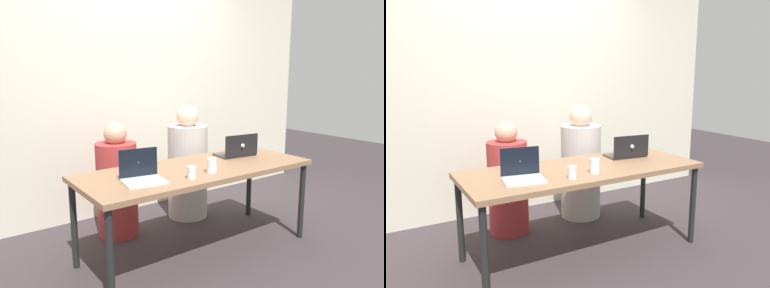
{
  "view_description": "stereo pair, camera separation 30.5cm",
  "coord_description": "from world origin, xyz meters",
  "views": [
    {
      "loc": [
        -1.76,
        -2.36,
        1.5
      ],
      "look_at": [
        0.0,
        0.08,
        0.91
      ],
      "focal_mm": 35.0,
      "sensor_mm": 36.0,
      "label": 1
    },
    {
      "loc": [
        -1.51,
        -2.53,
        1.5
      ],
      "look_at": [
        0.0,
        0.08,
        0.91
      ],
      "focal_mm": 35.0,
      "sensor_mm": 36.0,
      "label": 2
    }
  ],
  "objects": [
    {
      "name": "ground_plane",
      "position": [
        0.0,
        0.0,
        0.0
      ],
      "size": [
        12.0,
        12.0,
        0.0
      ],
      "primitive_type": "plane",
      "color": "#362E32"
    },
    {
      "name": "desk",
      "position": [
        0.0,
        0.0,
        0.68
      ],
      "size": [
        1.95,
        0.77,
        0.73
      ],
      "color": "#846144",
      "rests_on": "ground"
    },
    {
      "name": "water_glass_left",
      "position": [
        -0.23,
        -0.24,
        0.77
      ],
      "size": [
        0.07,
        0.07,
        0.09
      ],
      "color": "silver",
      "rests_on": "desk"
    },
    {
      "name": "back_wall",
      "position": [
        0.0,
        1.27,
        1.3
      ],
      "size": [
        5.07,
        0.1,
        2.6
      ],
      "primitive_type": "cube",
      "color": "beige",
      "rests_on": "ground"
    },
    {
      "name": "person_on_right",
      "position": [
        0.39,
        0.7,
        0.52
      ],
      "size": [
        0.44,
        0.44,
        1.17
      ],
      "rotation": [
        0.0,
        0.0,
        3.06
      ],
      "color": "#BBB5AF",
      "rests_on": "ground"
    },
    {
      "name": "person_on_left",
      "position": [
        -0.39,
        0.7,
        0.47
      ],
      "size": [
        0.38,
        0.38,
        1.06
      ],
      "rotation": [
        0.0,
        0.0,
        3.12
      ],
      "color": "#A43130",
      "rests_on": "ground"
    },
    {
      "name": "water_glass_center",
      "position": [
        -0.01,
        -0.2,
        0.78
      ],
      "size": [
        0.08,
        0.08,
        0.11
      ],
      "color": "silver",
      "rests_on": "desk"
    },
    {
      "name": "laptop_back_right",
      "position": [
        0.53,
        0.11,
        0.78
      ],
      "size": [
        0.37,
        0.26,
        0.21
      ],
      "rotation": [
        0.0,
        0.0,
        3.03
      ],
      "color": "#3A3935",
      "rests_on": "desk"
    },
    {
      "name": "laptop_front_left",
      "position": [
        -0.56,
        -0.09,
        0.78
      ],
      "size": [
        0.32,
        0.28,
        0.22
      ],
      "rotation": [
        0.0,
        0.0,
        -0.16
      ],
      "color": "silver",
      "rests_on": "desk"
    }
  ]
}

